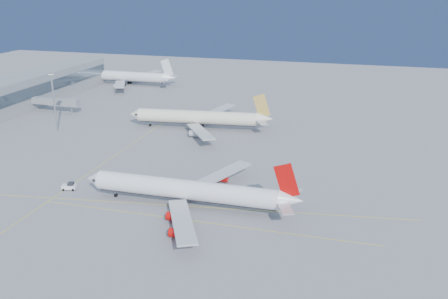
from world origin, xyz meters
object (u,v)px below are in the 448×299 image
light_mast (53,97)px  airliner_third (127,76)px  airliner_virgin (190,191)px  pushback_tug (69,186)px  airliner_etihad (200,117)px

light_mast → airliner_third: bearing=98.9°
airliner_third → airliner_virgin: bearing=-58.2°
pushback_tug → light_mast: (-37.95, 51.07, 13.06)m
airliner_etihad → pushback_tug: (-16.97, -70.33, -3.73)m
pushback_tug → light_mast: bearing=112.9°
airliner_third → pushback_tug: (52.51, -143.76, -3.89)m
airliner_virgin → airliner_third: (-90.35, 144.61, 0.34)m
airliner_etihad → pushback_tug: airliner_etihad is taller
airliner_etihad → airliner_third: size_ratio=0.99×
light_mast → airliner_etihad: bearing=19.3°
airliner_virgin → airliner_etihad: size_ratio=1.02×
airliner_etihad → light_mast: (-54.93, -19.26, 9.33)m
airliner_etihad → airliner_third: airliner_third is taller
airliner_virgin → pushback_tug: 38.01m
airliner_third → light_mast: (14.56, -92.69, 9.17)m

